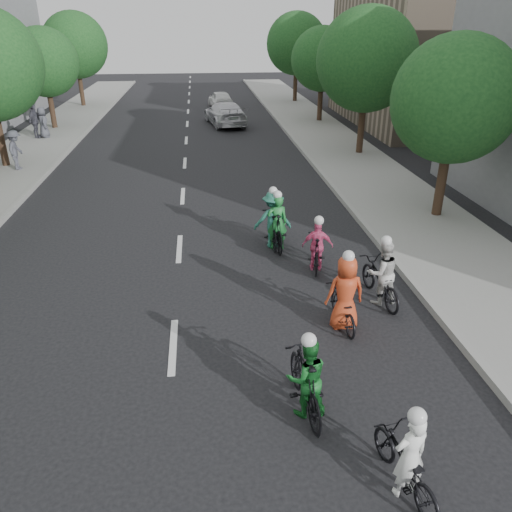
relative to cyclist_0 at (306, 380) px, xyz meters
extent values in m
plane|color=black|center=(-2.38, 2.17, -0.64)|extent=(120.00, 120.00, 0.00)
cube|color=#999993|center=(-8.43, 12.17, -0.55)|extent=(0.18, 80.00, 0.18)
cube|color=gray|center=(5.62, 12.17, -0.56)|extent=(4.00, 80.00, 0.15)
cube|color=#999993|center=(3.67, 12.17, -0.55)|extent=(0.18, 80.00, 0.18)
cube|color=gray|center=(13.62, 26.17, 3.36)|extent=(10.00, 14.00, 8.00)
cylinder|color=black|center=(-10.58, 17.17, 0.60)|extent=(0.32, 0.32, 2.48)
cylinder|color=black|center=(-10.58, 26.17, 0.50)|extent=(0.32, 0.32, 2.27)
sphere|color=#17451C|center=(-10.58, 26.17, 3.34)|extent=(4.00, 4.00, 4.00)
cylinder|color=black|center=(-10.58, 35.17, 0.60)|extent=(0.32, 0.32, 2.48)
sphere|color=#17451C|center=(-10.58, 35.17, 3.89)|extent=(4.80, 4.80, 4.80)
cylinder|color=black|center=(6.42, 8.77, 0.50)|extent=(0.32, 0.32, 2.27)
sphere|color=#17451C|center=(6.42, 8.77, 3.34)|extent=(4.00, 4.00, 4.00)
cylinder|color=black|center=(6.42, 17.77, 0.60)|extent=(0.32, 0.32, 2.48)
sphere|color=#17451C|center=(6.42, 17.77, 3.89)|extent=(4.80, 4.80, 4.80)
cylinder|color=black|center=(6.42, 26.77, 0.50)|extent=(0.32, 0.32, 2.27)
sphere|color=#17451C|center=(6.42, 26.77, 3.34)|extent=(4.00, 4.00, 4.00)
cylinder|color=black|center=(6.42, 35.77, 0.60)|extent=(0.32, 0.32, 2.48)
sphere|color=#17451C|center=(6.42, 35.77, 3.89)|extent=(4.80, 4.80, 4.80)
imported|color=black|center=(0.00, 0.04, -0.07)|extent=(0.68, 1.92, 1.13)
imported|color=#176825|center=(0.00, -0.06, 0.11)|extent=(0.77, 0.62, 1.49)
sphere|color=silver|center=(0.00, -0.06, 0.87)|extent=(0.26, 0.26, 0.26)
imported|color=black|center=(0.44, 7.15, -0.10)|extent=(0.51, 1.79, 1.08)
imported|color=#246D58|center=(0.44, 7.05, 0.23)|extent=(1.12, 0.64, 1.73)
sphere|color=silver|center=(0.44, 7.05, 1.11)|extent=(0.26, 0.26, 0.26)
imported|color=black|center=(2.56, 3.55, -0.13)|extent=(0.90, 2.00, 1.02)
imported|color=silver|center=(2.56, 3.45, 0.16)|extent=(0.85, 0.69, 1.61)
sphere|color=silver|center=(2.56, 3.45, 0.99)|extent=(0.26, 0.26, 0.26)
imported|color=black|center=(1.10, -1.75, -0.21)|extent=(0.89, 1.73, 0.87)
imported|color=white|center=(1.10, -1.85, 0.07)|extent=(0.58, 0.44, 1.42)
sphere|color=silver|center=(1.10, -1.85, 0.80)|extent=(0.26, 0.26, 0.26)
imported|color=black|center=(1.42, 5.45, -0.14)|extent=(0.78, 1.71, 0.99)
imported|color=#ED538B|center=(1.42, 5.35, 0.07)|extent=(0.89, 0.50, 1.43)
sphere|color=silver|center=(1.42, 5.35, 0.81)|extent=(0.26, 0.26, 0.26)
imported|color=black|center=(0.54, 6.98, -0.07)|extent=(0.58, 1.91, 1.14)
imported|color=#227D35|center=(0.54, 6.88, 0.19)|extent=(0.61, 0.41, 1.66)
sphere|color=silver|center=(0.54, 6.88, 1.04)|extent=(0.26, 0.26, 0.26)
imported|color=black|center=(1.38, 2.60, -0.21)|extent=(0.64, 1.67, 0.86)
imported|color=#C5421F|center=(1.38, 2.50, 0.23)|extent=(0.87, 0.58, 1.73)
sphere|color=silver|center=(1.38, 2.50, 1.11)|extent=(0.26, 0.26, 0.26)
imported|color=silver|center=(0.12, 26.56, 0.10)|extent=(2.88, 5.33, 1.47)
imported|color=white|center=(0.14, 33.65, 0.01)|extent=(1.99, 3.95, 1.29)
imported|color=#4B4C57|center=(-9.75, 16.36, 0.38)|extent=(0.66, 1.13, 1.74)
imported|color=#4D4D5A|center=(-10.79, 23.13, 0.45)|extent=(0.67, 1.17, 1.88)
imported|color=#4D4F5A|center=(-10.38, 23.18, 0.35)|extent=(0.79, 0.95, 1.67)
camera|label=1|loc=(-1.61, -6.67, 5.60)|focal=35.00mm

